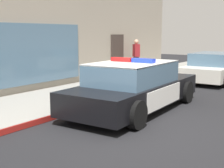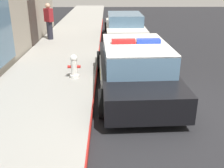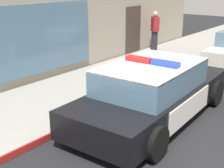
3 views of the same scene
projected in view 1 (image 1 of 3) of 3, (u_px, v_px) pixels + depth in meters
The scene contains 7 objects.
ground at pixel (123, 129), 7.14m from camera, with size 48.00×48.00×0.00m, color black.
sidewalk at pixel (27, 106), 9.02m from camera, with size 48.00×2.93×0.15m, color gray.
curb_red_paint at pixel (64, 114), 8.18m from camera, with size 28.80×0.04×0.14m, color maroon.
police_cruiser at pixel (135, 86), 8.80m from camera, with size 5.06×2.25×1.49m.
fire_hydrant at pixel (98, 84), 10.31m from camera, with size 0.34×0.39×0.73m.
car_down_street at pixel (214, 67), 14.11m from camera, with size 4.45×2.11×1.29m.
pedestrian_on_sidewalk at pixel (136, 56), 15.62m from camera, with size 0.46×0.47×1.71m.
Camera 1 is at (-5.74, -3.79, 2.17)m, focal length 50.00 mm.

